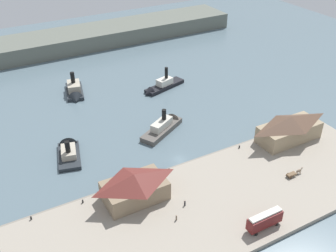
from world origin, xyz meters
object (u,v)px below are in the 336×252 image
mooring_post_center_west (83,201)px  ferry_departing_north (161,86)px  pedestrian_near_east_shed (176,218)px  mooring_post_west (239,147)px  ferry_moored_east (75,91)px  ferry_near_quay (69,151)px  ferry_shed_central_terminal (135,186)px  horse_cart (294,173)px  pedestrian_walking_west (185,203)px  ferry_shed_east_terminal (290,128)px  ferry_approaching_west (165,125)px  mooring_post_east (169,170)px  street_tram (265,220)px  mooring_post_center_east (31,218)px

mooring_post_center_west → ferry_departing_north: 71.96m
pedestrian_near_east_shed → mooring_post_west: size_ratio=1.83×
ferry_moored_east → ferry_near_quay: (-14.18, -38.08, -0.53)m
ferry_shed_central_terminal → horse_cart: 46.59m
pedestrian_near_east_shed → pedestrian_walking_west: size_ratio=0.95×
ferry_shed_east_terminal → ferry_approaching_west: ferry_shed_east_terminal is taller
ferry_shed_east_terminal → mooring_post_east: ferry_shed_east_terminal is taller
street_tram → ferry_near_quay: 64.23m
ferry_departing_north → mooring_post_center_east: bearing=-141.9°
pedestrian_walking_west → ferry_shed_central_terminal: bearing=139.1°
mooring_post_west → ferry_shed_central_terminal: bearing=-172.4°
mooring_post_east → ferry_departing_north: (24.25, 50.36, -0.21)m
ferry_shed_central_terminal → horse_cart: (44.43, -13.65, -3.22)m
ferry_departing_north → horse_cart: bearing=-84.6°
ferry_shed_east_terminal → ferry_moored_east: size_ratio=1.23×
pedestrian_walking_west → mooring_post_center_east: pedestrian_walking_west is taller
ferry_shed_central_terminal → ferry_approaching_west: bearing=48.9°
pedestrian_near_east_shed → mooring_post_east: 19.77m
mooring_post_west → mooring_post_east: (-25.48, 0.54, 0.00)m
ferry_moored_east → ferry_departing_north: size_ratio=0.84×
mooring_post_center_west → ferry_departing_north: size_ratio=0.04×
mooring_post_west → mooring_post_east: 25.49m
ferry_shed_central_terminal → ferry_near_quay: (-9.10, 30.39, -4.22)m
ferry_shed_central_terminal → ferry_departing_north: (37.89, 56.08, -3.91)m
street_tram → mooring_post_center_east: (-49.61, 30.64, -2.21)m
mooring_post_center_east → ferry_moored_east: ferry_moored_east is taller
horse_cart → ferry_departing_north: ferry_departing_north is taller
street_tram → ferry_shed_east_terminal: bearing=38.7°
mooring_post_center_west → mooring_post_center_east: (-13.41, 0.45, 0.00)m
pedestrian_walking_west → mooring_post_center_west: pedestrian_walking_west is taller
ferry_shed_central_terminal → ferry_moored_east: 68.76m
mooring_post_center_east → ferry_near_quay: bearing=55.1°
mooring_post_west → ferry_approaching_west: (-14.40, 23.14, -0.14)m
pedestrian_walking_west → ferry_moored_east: size_ratio=0.10×
mooring_post_center_east → ferry_shed_east_terminal: bearing=-3.0°
horse_cart → mooring_post_east: bearing=147.8°
ferry_shed_east_terminal → street_tram: 42.16m
mooring_post_center_west → ferry_departing_north: (50.86, 50.91, -0.21)m
street_tram → horse_cart: bearing=28.2°
mooring_post_east → ferry_near_quay: 33.56m
mooring_post_center_west → mooring_post_center_east: 13.42m
ferry_approaching_west → ferry_moored_east: bearing=116.1°
street_tram → mooring_post_west: size_ratio=10.61×
pedestrian_near_east_shed → mooring_post_center_west: 25.59m
pedestrian_near_east_shed → mooring_post_west: 37.78m
mooring_post_center_west → mooring_post_west: (52.09, 0.02, 0.00)m
ferry_moored_east → mooring_post_east: bearing=-82.2°
horse_cart → street_tram: bearing=-151.8°
street_tram → mooring_post_west: bearing=62.3°
ferry_shed_central_terminal → street_tram: (23.24, -25.03, -1.49)m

